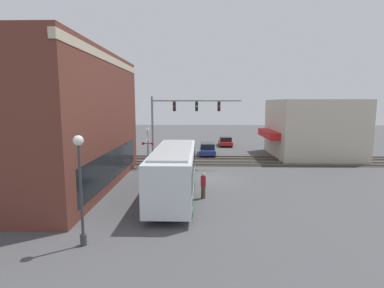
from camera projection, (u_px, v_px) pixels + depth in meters
name	position (u px, v px, depth m)	size (l,w,h in m)	color
ground_plane	(213.00, 179.00, 24.67)	(120.00, 120.00, 0.00)	#4C4C4F
brick_building	(57.00, 121.00, 21.77)	(16.15, 8.11, 9.81)	brown
shop_building	(312.00, 128.00, 34.76)	(9.56, 10.03, 6.55)	beige
city_bus	(174.00, 171.00, 19.49)	(10.12, 2.59, 3.31)	silver
traffic_signal_gantry	(180.00, 114.00, 28.47)	(0.42, 8.55, 6.80)	gray
crossing_signal	(148.00, 143.00, 28.90)	(1.41, 1.18, 3.81)	gray
streetlamp	(80.00, 181.00, 12.73)	(0.44, 0.44, 4.86)	#38383A
rail_track_near	(211.00, 164.00, 30.61)	(2.60, 60.00, 0.15)	#332D28
rail_track_far	(210.00, 158.00, 33.78)	(2.60, 60.00, 0.15)	#332D28
parked_car_blue	(207.00, 149.00, 35.80)	(4.80, 1.82, 1.47)	navy
parked_car_red	(225.00, 141.00, 43.33)	(4.21, 1.82, 1.36)	#B21E19
pedestrian_near_bus	(203.00, 185.00, 19.47)	(0.34, 0.34, 1.70)	#473828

